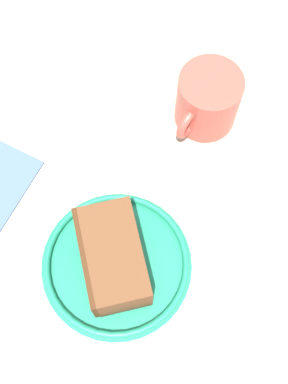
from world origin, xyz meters
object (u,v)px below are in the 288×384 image
(teaspoon, at_px, (250,233))
(small_plate, at_px, (116,264))
(cake_slice, at_px, (113,258))
(tea_mug, at_px, (207,101))

(teaspoon, bearing_deg, small_plate, -152.47)
(small_plate, distance_m, teaspoon, 0.17)
(cake_slice, distance_m, tea_mug, 0.24)
(small_plate, relative_size, cake_slice, 1.37)
(cake_slice, bearing_deg, small_plate, 27.19)
(tea_mug, relative_size, teaspoon, 0.86)
(cake_slice, relative_size, teaspoon, 1.13)
(small_plate, xyz_separation_m, tea_mug, (0.06, 0.23, 0.04))
(cake_slice, height_order, tea_mug, tea_mug)
(tea_mug, distance_m, teaspoon, 0.18)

